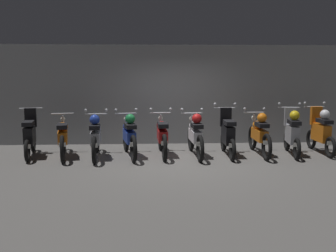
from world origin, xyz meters
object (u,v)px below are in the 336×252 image
(motorbike_slot_0, at_px, (30,136))
(motorbike_slot_5, at_px, (195,135))
(motorbike_slot_3, at_px, (129,136))
(motorbike_slot_8, at_px, (292,133))
(motorbike_slot_6, at_px, (228,135))
(motorbike_slot_9, at_px, (321,131))
(motorbike_slot_2, at_px, (96,136))
(motorbike_slot_1, at_px, (63,137))
(motorbike_slot_4, at_px, (162,136))
(motorbike_slot_7, at_px, (259,134))

(motorbike_slot_0, xyz_separation_m, motorbike_slot_5, (4.08, -0.15, 0.00))
(motorbike_slot_3, bearing_deg, motorbike_slot_0, 176.87)
(motorbike_slot_3, bearing_deg, motorbike_slot_8, 0.04)
(motorbike_slot_6, bearing_deg, motorbike_slot_9, 3.92)
(motorbike_slot_5, distance_m, motorbike_slot_9, 3.27)
(motorbike_slot_2, height_order, motorbike_slot_6, motorbike_slot_6)
(motorbike_slot_3, distance_m, motorbike_slot_8, 4.08)
(motorbike_slot_8, bearing_deg, motorbike_slot_1, 179.43)
(motorbike_slot_6, height_order, motorbike_slot_9, same)
(motorbike_slot_5, relative_size, motorbike_slot_9, 1.16)
(motorbike_slot_2, bearing_deg, motorbike_slot_6, 1.52)
(motorbike_slot_2, relative_size, motorbike_slot_4, 1.00)
(motorbike_slot_0, bearing_deg, motorbike_slot_9, 0.34)
(motorbike_slot_6, height_order, motorbike_slot_7, motorbike_slot_6)
(motorbike_slot_3, relative_size, motorbike_slot_5, 0.99)
(motorbike_slot_8, bearing_deg, motorbike_slot_5, -179.62)
(motorbike_slot_3, bearing_deg, motorbike_slot_6, 0.25)
(motorbike_slot_3, xyz_separation_m, motorbike_slot_5, (1.63, -0.01, 0.00))
(motorbike_slot_0, bearing_deg, motorbike_slot_5, -2.07)
(motorbike_slot_2, relative_size, motorbike_slot_3, 1.01)
(motorbike_slot_1, distance_m, motorbike_slot_5, 3.26)
(motorbike_slot_4, bearing_deg, motorbike_slot_2, -172.86)
(motorbike_slot_3, bearing_deg, motorbike_slot_4, 8.95)
(motorbike_slot_7, distance_m, motorbike_slot_9, 1.63)
(motorbike_slot_4, bearing_deg, motorbike_slot_5, -9.85)
(motorbike_slot_1, distance_m, motorbike_slot_6, 4.08)
(motorbike_slot_6, xyz_separation_m, motorbike_slot_9, (2.44, 0.17, 0.04))
(motorbike_slot_7, bearing_deg, motorbike_slot_8, -3.91)
(motorbike_slot_2, height_order, motorbike_slot_8, motorbike_slot_8)
(motorbike_slot_0, relative_size, motorbike_slot_4, 0.86)
(motorbike_slot_5, xyz_separation_m, motorbike_slot_7, (1.63, 0.07, 0.00))
(motorbike_slot_1, height_order, motorbike_slot_4, motorbike_slot_4)
(motorbike_slot_1, height_order, motorbike_slot_6, motorbike_slot_6)
(motorbike_slot_1, xyz_separation_m, motorbike_slot_3, (1.63, -0.06, 0.04))
(motorbike_slot_9, bearing_deg, motorbike_slot_8, -167.84)
(motorbike_slot_3, distance_m, motorbike_slot_6, 2.45)
(motorbike_slot_0, relative_size, motorbike_slot_1, 0.86)
(motorbike_slot_7, height_order, motorbike_slot_8, motorbike_slot_8)
(motorbike_slot_4, bearing_deg, motorbike_slot_8, -2.20)
(motorbike_slot_1, relative_size, motorbike_slot_3, 1.00)
(motorbike_slot_4, distance_m, motorbike_slot_5, 0.83)
(motorbike_slot_0, height_order, motorbike_slot_4, motorbike_slot_0)
(motorbike_slot_2, height_order, motorbike_slot_5, same)
(motorbike_slot_3, xyz_separation_m, motorbike_slot_6, (2.45, 0.01, -0.00))
(motorbike_slot_4, xyz_separation_m, motorbike_slot_6, (1.63, -0.12, 0.04))
(motorbike_slot_4, xyz_separation_m, motorbike_slot_8, (3.26, -0.13, 0.08))
(motorbike_slot_1, height_order, motorbike_slot_3, motorbike_slot_3)
(motorbike_slot_4, distance_m, motorbike_slot_6, 1.64)
(motorbike_slot_0, relative_size, motorbike_slot_2, 0.86)
(motorbike_slot_1, height_order, motorbike_slot_7, motorbike_slot_7)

